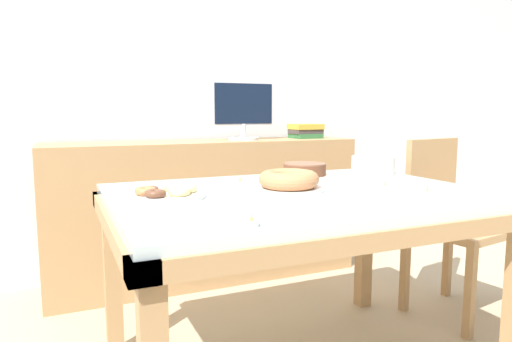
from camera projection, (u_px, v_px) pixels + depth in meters
name	position (u px, v px, depth m)	size (l,w,h in m)	color
wall_back	(192.00, 80.00, 3.12)	(8.00, 0.10, 2.60)	silver
dining_table	(299.00, 214.00, 1.81)	(1.47, 1.05, 0.78)	silver
chair	(448.00, 217.00, 2.46)	(0.48, 0.48, 0.94)	tan
sideboard	(207.00, 210.00, 2.96)	(1.97, 0.44, 0.90)	tan
computer_monitor	(243.00, 111.00, 2.98)	(0.42, 0.20, 0.38)	silver
book_stack	(306.00, 131.00, 3.18)	(0.22, 0.17, 0.10)	#2D6638
cake_chocolate_round	(305.00, 171.00, 2.16)	(0.31, 0.31, 0.07)	white
cake_golden_bundt	(289.00, 181.00, 1.81)	(0.29, 0.29, 0.08)	white
pastry_platter	(165.00, 193.00, 1.66)	(0.30, 0.30, 0.04)	white
plate_stack	(373.00, 165.00, 2.27)	(0.21, 0.21, 0.09)	white
tealight_near_cakes	(385.00, 187.00, 1.84)	(0.04, 0.04, 0.04)	silver
tealight_near_front	(240.00, 182.00, 1.96)	(0.04, 0.04, 0.04)	silver
tealight_right_edge	(252.00, 223.00, 1.24)	(0.04, 0.04, 0.04)	silver
tealight_left_edge	(427.00, 193.00, 1.70)	(0.04, 0.04, 0.04)	silver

